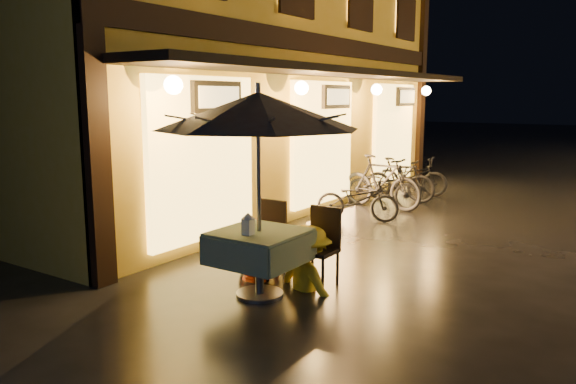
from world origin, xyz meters
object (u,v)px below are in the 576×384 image
Objects in this scene: patio_umbrella at (258,111)px; person_yellow at (309,227)px; person_orange at (258,220)px; bicycle_0 at (358,200)px; table_lantern at (248,223)px; cafe_table at (259,247)px.

patio_umbrella reaches higher than person_yellow.
bicycle_0 is (-0.43, 3.68, -0.34)m from person_orange.
table_lantern is at bearing 171.98° from bicycle_0.
person_yellow is at bearing 59.12° from patio_umbrella.
person_yellow is at bearing 66.46° from table_lantern.
bicycle_0 is at bearing -75.79° from person_orange.
person_yellow reaches higher than bicycle_0.
table_lantern is at bearing -90.00° from patio_umbrella.
person_yellow is 0.99× the size of bicycle_0.
bicycle_0 is (-0.86, 4.24, -1.74)m from patio_umbrella.
person_orange is at bearing 119.43° from table_lantern.
bicycle_0 is (-1.19, 3.69, -0.36)m from person_yellow.
person_yellow is at bearing -173.30° from person_orange.
patio_umbrella is at bearing 90.00° from table_lantern.
person_orange is at bearing 127.60° from cafe_table.
cafe_table is 0.67m from person_yellow.
person_orange is (-0.43, 0.56, 0.16)m from cafe_table.
cafe_table is 0.66× the size of person_orange.
patio_umbrella is 1.62× the size of person_yellow.
bicycle_0 is (-0.86, 4.45, -0.52)m from table_lantern.
bicycle_0 is at bearing -55.94° from person_yellow.
cafe_table is 1.56m from patio_umbrella.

